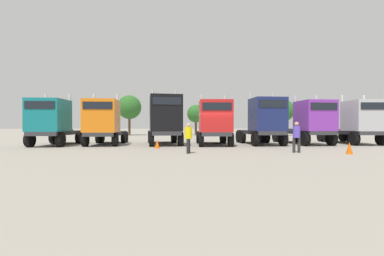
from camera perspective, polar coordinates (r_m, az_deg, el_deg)
ground at (r=19.73m, az=4.91°, el=-4.05°), size 200.00×200.00×0.00m
semi_truck_teal at (r=22.93m, az=-28.11°, el=1.26°), size 2.58×5.96×4.15m
semi_truck_orange at (r=21.92m, az=-18.69°, el=1.22°), size 2.80×6.22×4.16m
semi_truck_black at (r=21.05m, az=-5.93°, el=1.80°), size 3.36×6.57×4.52m
semi_truck_red at (r=20.63m, az=4.89°, el=1.29°), size 2.70×6.01×4.08m
semi_truck_navy at (r=21.77m, az=15.48°, el=1.47°), size 2.81×5.94×4.32m
semi_truck_purple at (r=23.52m, az=24.23°, el=1.17°), size 2.93×6.62×4.14m
semi_truck_silver at (r=25.81m, az=32.46°, el=1.14°), size 2.75×6.46×4.19m
visitor_in_hivis at (r=14.83m, az=-0.79°, el=-1.73°), size 0.49×0.49×1.72m
visitor_with_camera at (r=16.43m, az=21.85°, el=-1.37°), size 0.49×0.49×1.80m
traffic_cone_near at (r=16.97m, az=31.12°, el=-3.76°), size 0.36×0.36×0.68m
traffic_cone_mid at (r=18.27m, az=-7.59°, el=-3.45°), size 0.36×0.36×0.62m
oak_far_left at (r=42.43m, az=-13.51°, el=4.41°), size 3.76×3.76×6.32m
oak_far_centre at (r=41.98m, az=0.85°, el=3.11°), size 2.85×2.85×4.88m
oak_far_right at (r=42.59m, az=19.34°, el=3.62°), size 3.34×3.34×5.55m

